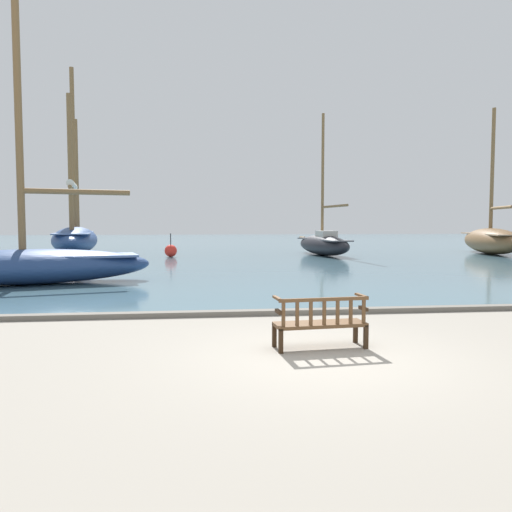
# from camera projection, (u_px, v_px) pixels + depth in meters

# --- Properties ---
(ground_plane) EXTENTS (160.00, 160.00, 0.00)m
(ground_plane) POSITION_uv_depth(u_px,v_px,m) (325.00, 357.00, 8.12)
(ground_plane) COLOR gray
(harbor_water) EXTENTS (100.00, 80.00, 0.08)m
(harbor_water) POSITION_uv_depth(u_px,v_px,m) (218.00, 244.00, 51.73)
(harbor_water) COLOR slate
(harbor_water) RESTS_ON ground
(quay_edge_kerb) EXTENTS (40.00, 0.30, 0.12)m
(quay_edge_kerb) POSITION_uv_depth(u_px,v_px,m) (284.00, 312.00, 11.93)
(quay_edge_kerb) COLOR slate
(quay_edge_kerb) RESTS_ON ground
(park_bench) EXTENTS (1.64, 0.67, 0.92)m
(park_bench) POSITION_uv_depth(u_px,v_px,m) (321.00, 322.00, 8.68)
(park_bench) COLOR #322113
(park_bench) RESTS_ON ground
(sailboat_nearest_starboard) EXTENTS (2.72, 8.53, 9.22)m
(sailboat_nearest_starboard) POSITION_uv_depth(u_px,v_px,m) (323.00, 243.00, 32.72)
(sailboat_nearest_starboard) COLOR black
(sailboat_nearest_starboard) RESTS_ON harbor_water
(sailboat_far_port) EXTENTS (9.29, 4.42, 11.91)m
(sailboat_far_port) POSITION_uv_depth(u_px,v_px,m) (28.00, 260.00, 17.16)
(sailboat_far_port) COLOR navy
(sailboat_far_port) RESTS_ON harbor_water
(sailboat_distant_harbor) EXTENTS (4.43, 9.14, 9.92)m
(sailboat_distant_harbor) POSITION_uv_depth(u_px,v_px,m) (491.00, 240.00, 34.18)
(sailboat_distant_harbor) COLOR brown
(sailboat_distant_harbor) RESTS_ON harbor_water
(sailboat_mid_starboard) EXTENTS (4.87, 11.76, 12.82)m
(sailboat_mid_starboard) POSITION_uv_depth(u_px,v_px,m) (75.00, 236.00, 34.76)
(sailboat_mid_starboard) COLOR navy
(sailboat_mid_starboard) RESTS_ON harbor_water
(channel_buoy) EXTENTS (0.77, 0.77, 1.47)m
(channel_buoy) POSITION_uv_depth(u_px,v_px,m) (171.00, 251.00, 30.99)
(channel_buoy) COLOR red
(channel_buoy) RESTS_ON harbor_water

